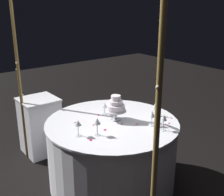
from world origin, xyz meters
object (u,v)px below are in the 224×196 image
(side_table, at_px, (40,126))
(wine_glass_2, at_px, (78,124))
(wine_glass_1, at_px, (97,122))
(main_table, at_px, (112,153))
(wine_glass_3, at_px, (164,118))
(tiered_cake, at_px, (116,106))
(wine_glass_4, at_px, (105,106))
(decorative_arch, at_px, (62,54))
(wine_glass_0, at_px, (155,107))
(wine_glass_5, at_px, (152,115))

(side_table, bearing_deg, wine_glass_2, 173.47)
(side_table, height_order, wine_glass_1, wine_glass_1)
(main_table, bearing_deg, wine_glass_3, -151.25)
(side_table, bearing_deg, wine_glass_1, -179.53)
(side_table, bearing_deg, tiered_cake, -161.62)
(main_table, bearing_deg, wine_glass_4, -16.32)
(decorative_arch, distance_m, wine_glass_2, 0.65)
(main_table, distance_m, wine_glass_0, 0.69)
(wine_glass_4, bearing_deg, tiered_cake, 179.23)
(tiered_cake, height_order, wine_glass_3, tiered_cake)
(tiered_cake, xyz_separation_m, wine_glass_0, (-0.17, -0.41, -0.05))
(tiered_cake, bearing_deg, main_table, 101.65)
(side_table, bearing_deg, wine_glass_3, -160.41)
(wine_glass_3, height_order, wine_glass_4, wine_glass_3)
(decorative_arch, xyz_separation_m, wine_glass_5, (-0.33, -0.79, -0.65))
(wine_glass_4, bearing_deg, wine_glass_1, 135.99)
(decorative_arch, height_order, wine_glass_3, decorative_arch)
(tiered_cake, bearing_deg, decorative_arch, 91.06)
(main_table, relative_size, wine_glass_1, 7.99)
(main_table, height_order, wine_glass_3, wine_glass_3)
(decorative_arch, relative_size, wine_glass_5, 14.53)
(tiered_cake, xyz_separation_m, wine_glass_2, (-0.08, 0.51, -0.03))
(wine_glass_3, relative_size, wine_glass_4, 1.24)
(main_table, distance_m, wine_glass_4, 0.52)
(main_table, bearing_deg, tiered_cake, -78.35)
(decorative_arch, distance_m, wine_glass_5, 1.07)
(wine_glass_0, relative_size, wine_glass_4, 1.10)
(wine_glass_0, relative_size, wine_glass_1, 0.83)
(side_table, distance_m, wine_glass_2, 1.31)
(decorative_arch, bearing_deg, wine_glass_5, -112.52)
(tiered_cake, distance_m, wine_glass_3, 0.52)
(decorative_arch, relative_size, wine_glass_0, 15.88)
(main_table, xyz_separation_m, wine_glass_5, (-0.33, -0.25, 0.49))
(wine_glass_0, bearing_deg, tiered_cake, 67.37)
(side_table, height_order, wine_glass_0, wine_glass_0)
(decorative_arch, bearing_deg, wine_glass_4, -70.42)
(wine_glass_1, xyz_separation_m, wine_glass_4, (0.38, -0.37, -0.04))
(side_table, bearing_deg, main_table, -164.56)
(wine_glass_3, distance_m, wine_glass_5, 0.15)
(side_table, xyz_separation_m, wine_glass_2, (-1.21, 0.14, 0.49))
(main_table, height_order, wine_glass_2, wine_glass_2)
(side_table, distance_m, wine_glass_1, 1.40)
(wine_glass_5, bearing_deg, decorative_arch, 67.48)
(wine_glass_2, relative_size, wine_glass_4, 1.21)
(wine_glass_0, xyz_separation_m, wine_glass_5, (-0.17, 0.22, 0.01))
(wine_glass_1, xyz_separation_m, wine_glass_2, (0.09, 0.15, -0.01))
(main_table, distance_m, wine_glass_3, 0.73)
(decorative_arch, relative_size, main_table, 1.64)
(side_table, relative_size, wine_glass_2, 4.75)
(main_table, bearing_deg, wine_glass_2, 98.91)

